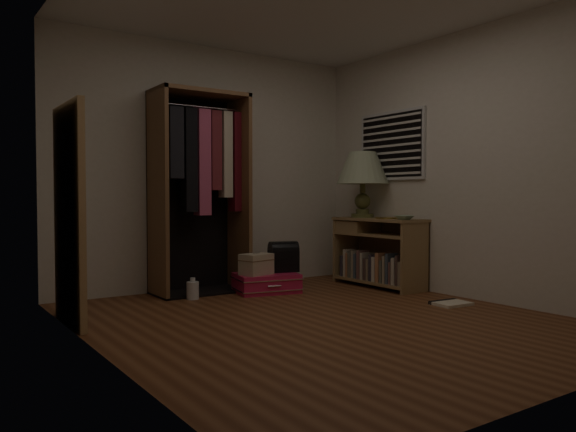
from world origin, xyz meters
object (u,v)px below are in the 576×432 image
object	(u,v)px
floor_mirror	(69,214)
black_bag	(283,256)
console_bookshelf	(376,250)
open_wardrobe	(201,175)
pink_suitcase	(266,283)
table_lamp	(363,170)
white_jug	(193,290)
train_case	(256,264)

from	to	relation	value
floor_mirror	black_bag	size ratio (longest dim) A/B	5.06
console_bookshelf	open_wardrobe	size ratio (longest dim) A/B	0.55
open_wardrobe	pink_suitcase	xyz separation A→B (m)	(0.54, -0.40, -1.11)
open_wardrobe	table_lamp	size ratio (longest dim) A/B	2.76
pink_suitcase	table_lamp	xyz separation A→B (m)	(1.22, -0.11, 1.20)
console_bookshelf	table_lamp	bearing A→B (deg)	88.68
console_bookshelf	open_wardrobe	distance (m)	2.07
floor_mirror	white_jug	bearing A→B (deg)	19.81
train_case	white_jug	distance (m)	0.70
open_wardrobe	black_bag	distance (m)	1.20
open_wardrobe	floor_mirror	xyz separation A→B (m)	(-1.48, -0.77, -0.36)
open_wardrobe	floor_mirror	bearing A→B (deg)	-152.57
open_wardrobe	white_jug	distance (m)	1.20
table_lamp	console_bookshelf	bearing A→B (deg)	-91.32
pink_suitcase	white_jug	bearing A→B (deg)	-172.91
pink_suitcase	train_case	bearing A→B (deg)	-161.26
white_jug	console_bookshelf	bearing A→B (deg)	-11.28
console_bookshelf	white_jug	world-z (taller)	console_bookshelf
pink_suitcase	train_case	distance (m)	0.24
open_wardrobe	floor_mirror	world-z (taller)	open_wardrobe
open_wardrobe	table_lamp	xyz separation A→B (m)	(1.76, -0.50, 0.08)
console_bookshelf	train_case	bearing A→B (deg)	166.86
console_bookshelf	floor_mirror	xyz separation A→B (m)	(-3.24, -0.04, 0.46)
train_case	white_jug	xyz separation A→B (m)	(-0.66, 0.09, -0.21)
pink_suitcase	white_jug	world-z (taller)	white_jug
floor_mirror	pink_suitcase	size ratio (longest dim) A/B	2.36
open_wardrobe	train_case	bearing A→B (deg)	-45.27
console_bookshelf	floor_mirror	bearing A→B (deg)	-179.25
open_wardrobe	black_bag	world-z (taller)	open_wardrobe
pink_suitcase	black_bag	world-z (taller)	black_bag
open_wardrobe	white_jug	world-z (taller)	open_wardrobe
train_case	console_bookshelf	bearing A→B (deg)	-27.44
open_wardrobe	table_lamp	world-z (taller)	open_wardrobe
pink_suitcase	floor_mirror	bearing A→B (deg)	-157.36
console_bookshelf	floor_mirror	size ratio (longest dim) A/B	0.66
table_lamp	white_jug	size ratio (longest dim) A/B	3.58
console_bookshelf	pink_suitcase	size ratio (longest dim) A/B	1.55
open_wardrobe	white_jug	bearing A→B (deg)	-127.78
table_lamp	black_bag	bearing A→B (deg)	172.81
pink_suitcase	white_jug	size ratio (longest dim) A/B	3.48
open_wardrobe	table_lamp	distance (m)	1.83
floor_mirror	console_bookshelf	bearing A→B (deg)	0.75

